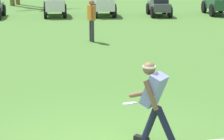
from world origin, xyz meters
TOP-DOWN VIEW (x-y plane):
  - frisbee_thrower at (0.82, 0.32)m, footprint 0.81×0.89m
  - frisbee_in_flight at (0.48, 0.83)m, footprint 0.31×0.31m
  - teammate_near_sideline at (0.20, 9.67)m, footprint 0.30×0.49m
  - parked_car_slot_d at (-1.45, 17.11)m, footprint 1.29×2.40m
  - parked_car_slot_e at (1.17, 17.04)m, footprint 1.17×2.36m
  - parked_car_slot_f at (4.12, 16.73)m, footprint 1.11×2.21m
  - parked_car_slot_g at (7.40, 17.08)m, footprint 1.22×2.43m

SIDE VIEW (x-z plane):
  - parked_car_slot_f at x=4.12m, z-range 0.01..1.11m
  - frisbee_in_flight at x=0.48m, z-range 0.53..0.61m
  - parked_car_slot_g at x=7.40m, z-range 0.05..1.39m
  - parked_car_slot_d at x=-1.45m, z-range 0.04..1.44m
  - parked_car_slot_e at x=1.17m, z-range 0.04..1.44m
  - frisbee_thrower at x=0.82m, z-range 0.09..1.51m
  - teammate_near_sideline at x=0.20m, z-range 0.16..1.72m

